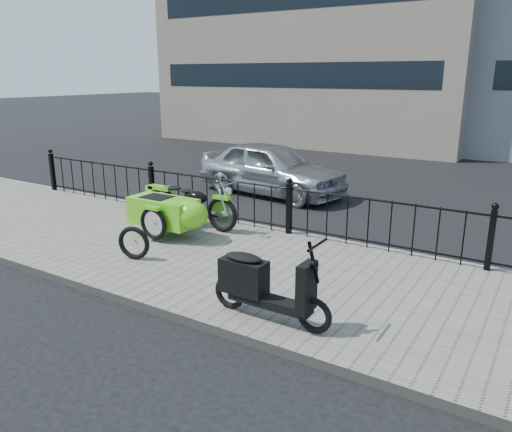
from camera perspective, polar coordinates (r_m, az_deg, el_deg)
The scene contains 9 objects.
ground at distance 8.54m, azimuth -0.43°, elevation -5.00°, with size 120.00×120.00×0.00m, color black.
sidewalk at distance 8.13m, azimuth -2.33°, elevation -5.66°, with size 30.00×3.80×0.12m, color slate.
curb at distance 9.70m, azimuth 4.14°, elevation -2.08°, with size 30.00×0.10×0.12m, color gray.
iron_fence at distance 9.43m, azimuth 3.81°, elevation 0.75°, with size 14.11×0.11×1.08m.
building_tan at distance 25.12m, azimuth 8.28°, elevation 22.51°, with size 14.00×8.01×12.00m.
motorcycle_sidecar at distance 9.43m, azimuth -9.16°, elevation 0.62°, with size 2.28×1.48×0.98m.
scooter at distance 6.18m, azimuth 0.69°, elevation -7.91°, with size 1.65×0.48×1.12m.
spare_tire at distance 8.37m, azimuth -13.79°, elevation -3.00°, with size 0.56×0.56×0.08m, color black.
sedan_car at distance 13.02m, azimuth 1.78°, elevation 5.47°, with size 1.63×4.05×1.38m, color #B9BBC1.
Camera 1 is at (4.29, -6.73, 3.05)m, focal length 35.00 mm.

